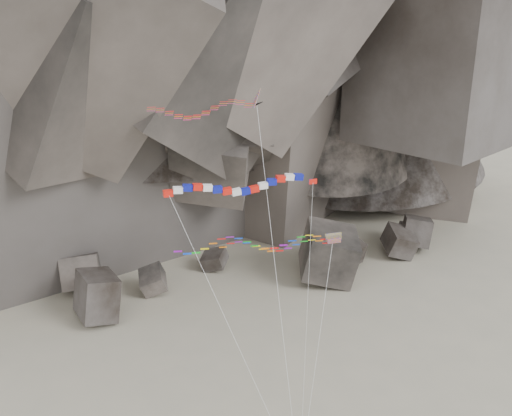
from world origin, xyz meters
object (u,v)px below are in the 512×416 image
object	(u,v)px
banner_kite	(235,188)
pennant_kite	(310,242)
delta_kite	(197,109)
parafoil_kite	(250,243)

from	to	relation	value
banner_kite	pennant_kite	world-z (taller)	pennant_kite
delta_kite	parafoil_kite	xyz separation A→B (m)	(3.28, -3.52, -10.41)
banner_kite	parafoil_kite	size ratio (longest dim) A/B	1.26
parafoil_kite	pennant_kite	bearing A→B (deg)	-27.58
banner_kite	delta_kite	bearing A→B (deg)	117.34
delta_kite	banner_kite	distance (m)	6.94
parafoil_kite	banner_kite	bearing A→B (deg)	-156.10
banner_kite	parafoil_kite	distance (m)	5.11
parafoil_kite	pennant_kite	distance (m)	5.16
delta_kite	pennant_kite	world-z (taller)	delta_kite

